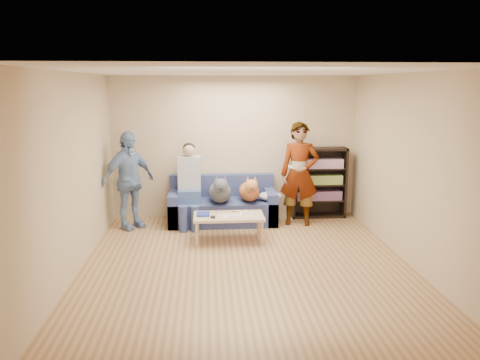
{
  "coord_description": "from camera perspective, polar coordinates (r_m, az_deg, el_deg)",
  "views": [
    {
      "loc": [
        -0.53,
        -6.06,
        2.43
      ],
      "look_at": [
        0.0,
        1.2,
        0.95
      ],
      "focal_mm": 35.0,
      "sensor_mm": 36.0,
      "label": 1
    }
  ],
  "objects": [
    {
      "name": "notebook_blue",
      "position": [
        7.42,
        -4.5,
        -4.16
      ],
      "size": [
        0.2,
        0.26,
        0.03
      ],
      "primitive_type": "cube",
      "color": "navy",
      "rests_on": "coffee_table"
    },
    {
      "name": "ceiling",
      "position": [
        6.08,
        0.85,
        13.1
      ],
      "size": [
        5.0,
        5.0,
        0.0
      ],
      "primitive_type": "plane",
      "rotation": [
        3.14,
        0.0,
        0.0
      ],
      "color": "white",
      "rests_on": "ground"
    },
    {
      "name": "camera_silver",
      "position": [
        7.49,
        -2.36,
        -3.89
      ],
      "size": [
        0.11,
        0.06,
        0.05
      ],
      "primitive_type": "cube",
      "color": "silver",
      "rests_on": "coffee_table"
    },
    {
      "name": "wall_left",
      "position": [
        6.4,
        -19.7,
        0.64
      ],
      "size": [
        0.0,
        5.0,
        5.0
      ],
      "primitive_type": "plane",
      "rotation": [
        1.57,
        0.0,
        1.57
      ],
      "color": "tan",
      "rests_on": "ground"
    },
    {
      "name": "bookshelf",
      "position": [
        8.82,
        9.55,
        -0.12
      ],
      "size": [
        1.0,
        0.34,
        1.3
      ],
      "color": "black",
      "rests_on": "ground"
    },
    {
      "name": "pen_orange",
      "position": [
        7.23,
        -1.49,
        -4.62
      ],
      "size": [
        0.13,
        0.06,
        0.01
      ],
      "primitive_type": "cylinder",
      "rotation": [
        0.0,
        1.57,
        0.35
      ],
      "color": "orange",
      "rests_on": "coffee_table"
    },
    {
      "name": "dog_gray",
      "position": [
        8.1,
        -2.46,
        -1.37
      ],
      "size": [
        0.39,
        1.24,
        0.57
      ],
      "color": "#50525A",
      "rests_on": "sofa"
    },
    {
      "name": "controller_a",
      "position": [
        7.49,
        0.71,
        -3.94
      ],
      "size": [
        0.04,
        0.13,
        0.03
      ],
      "primitive_type": "cube",
      "color": "white",
      "rests_on": "coffee_table"
    },
    {
      "name": "headphone_cup_b",
      "position": [
        7.45,
        0.13,
        -4.08
      ],
      "size": [
        0.07,
        0.07,
        0.02
      ],
      "primitive_type": "cylinder",
      "color": "white",
      "rests_on": "coffee_table"
    },
    {
      "name": "ground",
      "position": [
        6.55,
        0.78,
        -10.29
      ],
      "size": [
        5.0,
        5.0,
        0.0
      ],
      "primitive_type": "plane",
      "color": "olive",
      "rests_on": "ground"
    },
    {
      "name": "wall_front",
      "position": [
        3.77,
        4.14,
        -5.98
      ],
      "size": [
        4.5,
        0.0,
        4.5
      ],
      "primitive_type": "plane",
      "rotation": [
        -1.57,
        0.0,
        0.0
      ],
      "color": "tan",
      "rests_on": "ground"
    },
    {
      "name": "sofa",
      "position": [
        8.44,
        -2.14,
        -3.27
      ],
      "size": [
        1.9,
        0.85,
        0.82
      ],
      "color": "#515B93",
      "rests_on": "ground"
    },
    {
      "name": "person_seated",
      "position": [
        8.2,
        -6.2,
        -0.23
      ],
      "size": [
        0.4,
        0.73,
        1.47
      ],
      "color": "#3E5189",
      "rests_on": "sofa"
    },
    {
      "name": "person_standing_left",
      "position": [
        8.18,
        -13.45,
        -0.04
      ],
      "size": [
        1.01,
        0.96,
        1.68
      ],
      "primitive_type": "imported",
      "rotation": [
        0.0,
        0.0,
        0.72
      ],
      "color": "#7D9FC8",
      "rests_on": "ground"
    },
    {
      "name": "wall_back",
      "position": [
        8.65,
        -0.63,
        3.99
      ],
      "size": [
        4.5,
        0.0,
        4.5
      ],
      "primitive_type": "plane",
      "rotation": [
        1.57,
        0.0,
        0.0
      ],
      "color": "tan",
      "rests_on": "ground"
    },
    {
      "name": "pen_black",
      "position": [
        7.56,
        -0.55,
        -3.89
      ],
      "size": [
        0.13,
        0.08,
        0.01
      ],
      "primitive_type": "cylinder",
      "rotation": [
        0.0,
        1.57,
        -0.52
      ],
      "color": "black",
      "rests_on": "coffee_table"
    },
    {
      "name": "papers",
      "position": [
        7.29,
        -0.96,
        -4.45
      ],
      "size": [
        0.26,
        0.2,
        0.02
      ],
      "primitive_type": "cube",
      "color": "white",
      "rests_on": "coffee_table"
    },
    {
      "name": "person_standing_right",
      "position": [
        8.22,
        7.26,
        0.72
      ],
      "size": [
        0.73,
        0.56,
        1.81
      ],
      "primitive_type": "imported",
      "rotation": [
        0.0,
        0.0,
        -0.2
      ],
      "color": "gray",
      "rests_on": "ground"
    },
    {
      "name": "headphone_cup_a",
      "position": [
        7.37,
        0.17,
        -4.24
      ],
      "size": [
        0.07,
        0.07,
        0.02
      ],
      "primitive_type": "cylinder",
      "color": "white",
      "rests_on": "coffee_table"
    },
    {
      "name": "wallet",
      "position": [
        7.26,
        -3.32,
        -4.54
      ],
      "size": [
        0.07,
        0.12,
        0.02
      ],
      "primitive_type": "cube",
      "color": "black",
      "rests_on": "coffee_table"
    },
    {
      "name": "magazine",
      "position": [
        7.3,
        -0.73,
        -4.3
      ],
      "size": [
        0.22,
        0.17,
        0.01
      ],
      "primitive_type": "cube",
      "color": "beige",
      "rests_on": "coffee_table"
    },
    {
      "name": "dog_tan",
      "position": [
        8.2,
        1.16,
        -1.33
      ],
      "size": [
        0.36,
        1.14,
        0.52
      ],
      "color": "#B46937",
      "rests_on": "sofa"
    },
    {
      "name": "held_controller",
      "position": [
        7.96,
        6.16,
        1.63
      ],
      "size": [
        0.06,
        0.13,
        0.03
      ],
      "primitive_type": "cube",
      "rotation": [
        0.0,
        0.0,
        0.15
      ],
      "color": "white",
      "rests_on": "person_standing_right"
    },
    {
      "name": "controller_b",
      "position": [
        7.42,
        1.38,
        -4.1
      ],
      "size": [
        0.09,
        0.06,
        0.03
      ],
      "primitive_type": "cube",
      "color": "white",
      "rests_on": "coffee_table"
    },
    {
      "name": "coffee_table",
      "position": [
        7.4,
        -1.39,
        -4.65
      ],
      "size": [
        1.1,
        0.6,
        0.42
      ],
      "color": "#D6B884",
      "rests_on": "ground"
    },
    {
      "name": "wall_right",
      "position": [
        6.76,
        20.18,
        1.16
      ],
      "size": [
        0.0,
        5.0,
        5.0
      ],
      "primitive_type": "plane",
      "rotation": [
        1.57,
        0.0,
        -1.57
      ],
      "color": "tan",
      "rests_on": "ground"
    },
    {
      "name": "blanket",
      "position": [
        8.3,
        3.7,
        -1.96
      ],
      "size": [
        0.43,
        0.36,
        0.15
      ],
      "primitive_type": "ellipsoid",
      "color": "#B9B9BE",
      "rests_on": "sofa"
    }
  ]
}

